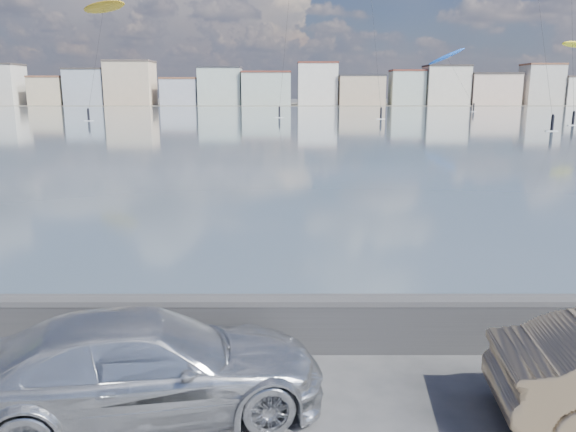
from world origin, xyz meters
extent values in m
cube|color=#3E535F|center=(0.00, 91.50, 0.01)|extent=(500.00, 177.00, 0.00)
cube|color=#4C473D|center=(0.00, 200.00, 0.01)|extent=(500.00, 60.00, 0.00)
cube|color=#28282B|center=(0.00, 2.70, 0.45)|extent=(400.00, 0.35, 0.90)
cylinder|color=#28282B|center=(0.00, 2.70, 0.90)|extent=(400.00, 0.36, 0.36)
cube|color=beige|center=(-79.00, 186.00, 4.50)|extent=(11.00, 10.00, 9.00)
cube|color=brown|center=(-79.00, 186.00, 9.30)|extent=(11.22, 10.20, 0.60)
cube|color=#9EA8B7|center=(-66.00, 186.00, 5.75)|extent=(13.00, 11.00, 11.50)
cube|color=#383330|center=(-66.00, 186.00, 11.80)|extent=(13.26, 11.22, 0.60)
cube|color=#CCB293|center=(-51.50, 186.00, 7.00)|extent=(15.00, 12.00, 14.00)
cube|color=#4C423D|center=(-51.50, 186.00, 14.30)|extent=(15.30, 12.24, 0.60)
cube|color=#B2B7C6|center=(-35.00, 186.00, 4.25)|extent=(12.00, 10.00, 8.50)
cube|color=brown|center=(-35.00, 186.00, 8.80)|extent=(12.24, 10.20, 0.60)
cube|color=#B7C6BC|center=(-21.50, 186.00, 6.00)|extent=(14.00, 11.00, 12.00)
cube|color=#2D2D33|center=(-21.50, 186.00, 12.30)|extent=(14.28, 11.22, 0.60)
cube|color=#B7C6BC|center=(-6.00, 186.00, 5.25)|extent=(16.00, 13.00, 10.50)
cube|color=brown|center=(-6.00, 186.00, 10.80)|extent=(16.32, 13.26, 0.60)
cube|color=white|center=(11.00, 186.00, 6.75)|extent=(13.00, 10.00, 13.50)
cube|color=brown|center=(11.00, 186.00, 13.80)|extent=(13.26, 10.20, 0.60)
cube|color=#CCB293|center=(25.50, 186.00, 4.75)|extent=(15.00, 12.00, 9.50)
cube|color=#2D2D33|center=(25.50, 186.00, 9.80)|extent=(15.30, 12.24, 0.60)
cube|color=#B7C6BC|center=(41.00, 186.00, 5.50)|extent=(11.00, 9.00, 11.00)
cube|color=brown|center=(41.00, 186.00, 11.30)|extent=(11.22, 9.18, 0.60)
cube|color=silver|center=(54.00, 186.00, 6.25)|extent=(14.00, 11.00, 12.50)
cube|color=#383330|center=(54.00, 186.00, 12.80)|extent=(14.28, 11.22, 0.60)
cube|color=beige|center=(69.50, 186.00, 5.00)|extent=(16.00, 12.00, 10.00)
cube|color=#383330|center=(69.50, 186.00, 10.30)|extent=(16.32, 12.24, 0.60)
cube|color=beige|center=(86.00, 186.00, 6.50)|extent=(12.00, 10.00, 13.00)
cube|color=brown|center=(86.00, 186.00, 13.30)|extent=(12.24, 10.20, 0.60)
imported|color=silver|center=(-1.03, 0.69, 0.74)|extent=(5.46, 3.19, 1.49)
ellipsoid|color=#BF8C19|center=(-30.34, 94.33, 18.61)|extent=(9.87, 7.35, 2.79)
cube|color=white|center=(-30.34, 82.86, 0.05)|extent=(1.40, 0.42, 0.08)
cylinder|color=black|center=(-30.34, 82.86, 0.95)|extent=(0.36, 0.36, 1.70)
sphere|color=black|center=(-30.34, 82.86, 1.85)|extent=(0.28, 0.28, 0.28)
cylinder|color=black|center=(-30.34, 88.59, 9.95)|extent=(0.03, 11.49, 17.33)
ellipsoid|color=blue|center=(40.01, 135.93, 12.94)|extent=(9.18, 3.71, 4.83)
cube|color=white|center=(43.25, 122.82, 0.05)|extent=(1.40, 0.42, 0.08)
cylinder|color=black|center=(43.25, 122.82, 0.95)|extent=(0.36, 0.36, 1.70)
sphere|color=black|center=(43.25, 122.82, 1.85)|extent=(0.28, 0.28, 0.28)
cylinder|color=black|center=(41.63, 129.38, 7.12)|extent=(3.27, 13.14, 11.66)
ellipsoid|color=yellow|center=(73.07, 139.82, 16.09)|extent=(10.33, 8.08, 2.17)
cube|color=white|center=(40.08, 71.00, 0.05)|extent=(1.40, 0.42, 0.08)
cylinder|color=black|center=(40.08, 71.00, 0.95)|extent=(0.36, 0.36, 1.70)
sphere|color=black|center=(40.08, 71.00, 1.85)|extent=(0.28, 0.28, 0.28)
cube|color=white|center=(16.64, 88.67, 0.05)|extent=(1.40, 0.42, 0.08)
cylinder|color=black|center=(16.64, 88.67, 0.95)|extent=(0.36, 0.36, 1.70)
sphere|color=black|center=(16.64, 88.67, 1.85)|extent=(0.28, 0.28, 0.28)
cylinder|color=black|center=(15.15, 93.17, 19.21)|extent=(3.02, 9.02, 35.83)
cube|color=white|center=(-0.45, 93.73, 0.05)|extent=(1.40, 0.42, 0.08)
cylinder|color=black|center=(-0.45, 93.73, 0.95)|extent=(0.36, 0.36, 1.70)
sphere|color=black|center=(-0.45, 93.73, 1.85)|extent=(0.28, 0.28, 0.28)
cylinder|color=black|center=(0.90, 101.33, 17.02)|extent=(2.75, 15.23, 31.46)
cube|color=white|center=(31.84, 59.37, 0.05)|extent=(1.40, 0.42, 0.08)
cylinder|color=black|center=(31.84, 59.37, 0.95)|extent=(0.36, 0.36, 1.70)
sphere|color=black|center=(31.84, 59.37, 1.85)|extent=(0.28, 0.28, 0.28)
camera|label=1|loc=(0.99, -6.63, 4.57)|focal=35.00mm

